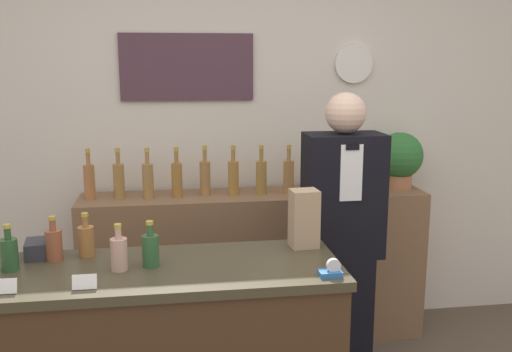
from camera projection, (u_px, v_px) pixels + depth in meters
back_wall at (223, 129)px, 3.73m from camera, size 5.20×0.09×2.70m
back_shelf at (255, 267)px, 3.68m from camera, size 2.17×0.39×0.97m
shopkeeper at (342, 244)px, 3.10m from camera, size 0.41×0.26×1.64m
potted_plant at (400, 158)px, 3.70m from camera, size 0.30×0.30×0.37m
paper_bag at (304, 218)px, 2.59m from camera, size 0.13×0.12×0.27m
tape_dispenser at (331, 271)px, 2.25m from camera, size 0.09×0.06×0.07m
price_card_left at (4, 286)px, 2.08m from camera, size 0.09×0.02×0.06m
price_card_right at (85, 282)px, 2.13m from camera, size 0.09×0.02×0.06m
gift_box at (41, 248)px, 2.48m from camera, size 0.14×0.16×0.07m
counter_bottle_0 at (9, 253)px, 2.31m from camera, size 0.07×0.07×0.19m
counter_bottle_1 at (54, 244)px, 2.42m from camera, size 0.07×0.07×0.19m
counter_bottle_2 at (86, 240)px, 2.47m from camera, size 0.07×0.07×0.19m
counter_bottle_3 at (119, 253)px, 2.31m from camera, size 0.07×0.07×0.19m
counter_bottle_4 at (151, 249)px, 2.35m from camera, size 0.07×0.07×0.19m
shelf_bottle_0 at (89, 180)px, 3.43m from camera, size 0.07×0.07×0.31m
shelf_bottle_1 at (119, 180)px, 3.45m from camera, size 0.07×0.07×0.31m
shelf_bottle_2 at (148, 179)px, 3.45m from camera, size 0.07×0.07×0.31m
shelf_bottle_3 at (177, 178)px, 3.48m from camera, size 0.07×0.07×0.31m
shelf_bottle_4 at (205, 177)px, 3.53m from camera, size 0.07×0.07×0.31m
shelf_bottle_5 at (233, 176)px, 3.54m from camera, size 0.07×0.07×0.31m
shelf_bottle_6 at (261, 176)px, 3.56m from camera, size 0.07×0.07×0.31m
shelf_bottle_7 at (289, 175)px, 3.58m from camera, size 0.07×0.07×0.31m
shelf_bottle_8 at (314, 173)px, 3.64m from camera, size 0.07×0.07×0.31m
shelf_bottle_9 at (342, 174)px, 3.63m from camera, size 0.07×0.07×0.31m
shelf_bottle_10 at (368, 173)px, 3.66m from camera, size 0.07×0.07×0.31m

